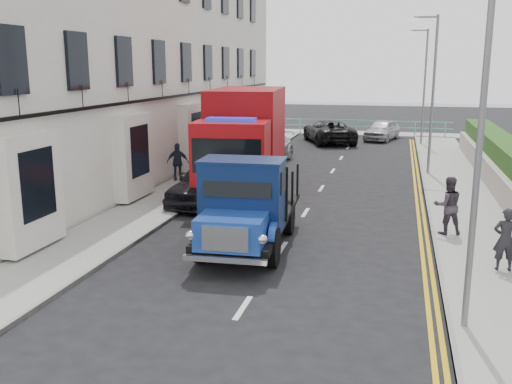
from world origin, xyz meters
name	(u,v)px	position (x,y,z in m)	size (l,w,h in m)	color
ground	(265,274)	(0.00, 0.00, 0.00)	(120.00, 120.00, 0.00)	black
pavement_west	(192,185)	(-5.20, 9.00, 0.06)	(2.40, 38.00, 0.12)	gray
pavement_east	(462,200)	(5.30, 9.00, 0.06)	(2.60, 38.00, 0.12)	gray
promenade	(357,134)	(0.00, 29.00, 0.06)	(30.00, 2.50, 0.12)	gray
sea_plane	(376,106)	(0.00, 60.00, 0.00)	(120.00, 120.00, 0.00)	slate
terrace_west	(132,15)	(-9.47, 13.00, 7.17)	(6.31, 30.20, 14.25)	silver
seafront_railing	(356,127)	(0.00, 28.20, 0.58)	(13.00, 0.08, 1.11)	#59B2A5
lamp_near	(474,117)	(4.18, -2.00, 4.00)	(1.23, 0.18, 7.00)	slate
lamp_mid	(431,86)	(4.18, 14.00, 4.00)	(1.23, 0.18, 7.00)	slate
lamp_far	(423,80)	(4.18, 24.00, 4.00)	(1.23, 0.18, 7.00)	slate
bedford_lorry	(244,211)	(-0.89, 1.39, 1.16)	(2.39, 5.43, 2.51)	black
red_lorry	(245,137)	(-2.95, 9.05, 2.11)	(3.41, 7.80, 3.96)	black
parked_car_front	(210,182)	(-3.60, 6.59, 0.78)	(1.84, 4.56, 1.55)	black
parked_car_mid	(225,175)	(-3.60, 8.43, 0.67)	(1.42, 4.07, 1.34)	#5671B8
parked_car_rear	(265,149)	(-3.60, 15.39, 0.72)	(2.03, 4.99, 1.45)	#ACABB0
seafront_car_left	(329,131)	(-1.42, 23.99, 0.74)	(2.46, 5.34, 1.48)	black
seafront_car_right	(382,130)	(1.84, 26.18, 0.68)	(1.60, 3.97, 1.35)	#ABAAAF
pedestrian_east_near	(505,239)	(5.49, 1.35, 0.88)	(0.55, 0.36, 1.52)	#242228
pedestrian_east_far	(448,205)	(4.40, 4.16, 0.96)	(0.82, 0.64, 1.68)	#3B333E
pedestrian_west_near	(178,162)	(-6.00, 9.56, 0.91)	(0.92, 0.38, 1.58)	#1C2833
pedestrian_west_far	(195,155)	(-6.00, 11.61, 0.89)	(0.75, 0.49, 1.53)	#3F2E2D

